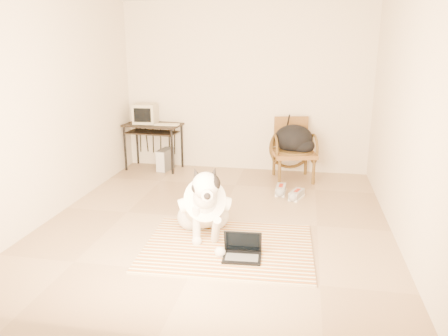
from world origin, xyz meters
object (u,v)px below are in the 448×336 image
(pc_tower, at_px, (165,160))
(rattan_chair, at_px, (293,149))
(dog, at_px, (204,206))
(backpack, at_px, (295,140))
(laptop, at_px, (242,251))
(computer_desk, at_px, (153,130))
(crt_monitor, at_px, (145,114))

(pc_tower, bearing_deg, rattan_chair, -2.56)
(dog, bearing_deg, backpack, 68.25)
(laptop, bearing_deg, backpack, 81.32)
(pc_tower, bearing_deg, computer_desk, 170.79)
(dog, height_order, crt_monitor, crt_monitor)
(computer_desk, xyz_separation_m, pc_tower, (0.20, -0.03, -0.48))
(rattan_chair, bearing_deg, computer_desk, 176.85)
(backpack, bearing_deg, crt_monitor, 174.38)
(dog, relative_size, laptop, 2.89)
(dog, distance_m, laptop, 0.72)
(crt_monitor, xyz_separation_m, pc_tower, (0.34, -0.09, -0.75))
(pc_tower, height_order, rattan_chair, rattan_chair)
(computer_desk, distance_m, crt_monitor, 0.31)
(crt_monitor, bearing_deg, backpack, -5.62)
(backpack, bearing_deg, laptop, -98.68)
(crt_monitor, height_order, rattan_chair, crt_monitor)
(pc_tower, bearing_deg, dog, -63.07)
(laptop, xyz_separation_m, computer_desk, (-1.92, 2.91, 0.57))
(laptop, relative_size, backpack, 0.64)
(dog, distance_m, backpack, 2.45)
(dog, relative_size, rattan_chair, 1.19)
(rattan_chair, xyz_separation_m, backpack, (0.03, -0.06, 0.16))
(dog, height_order, rattan_chair, rattan_chair)
(dog, bearing_deg, computer_desk, 120.32)
(crt_monitor, relative_size, backpack, 0.61)
(backpack, bearing_deg, dog, -111.75)
(laptop, height_order, computer_desk, computer_desk)
(pc_tower, distance_m, backpack, 2.18)
(laptop, distance_m, computer_desk, 3.53)
(crt_monitor, xyz_separation_m, rattan_chair, (2.44, -0.19, -0.45))
(laptop, xyz_separation_m, crt_monitor, (-2.05, 2.97, 0.84))
(pc_tower, distance_m, rattan_chair, 2.13)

